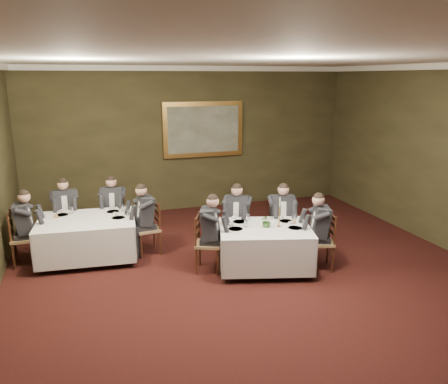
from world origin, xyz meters
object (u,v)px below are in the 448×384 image
chair_main_backright (281,237)px  chair_sec_endleft (25,249)px  chair_sec_backright (115,226)px  diner_sec_endright (147,228)px  chair_main_endleft (208,255)px  centerpiece (267,220)px  chair_main_backleft (237,238)px  chair_sec_endright (148,239)px  diner_main_backright (281,226)px  diner_main_endright (321,240)px  diner_main_endleft (208,242)px  diner_main_backleft (237,226)px  table_main (265,245)px  chair_main_endright (321,253)px  candlestick (279,216)px  chair_sec_backleft (67,230)px  diner_sec_backright (114,216)px  diner_sec_endleft (24,237)px  table_second (88,235)px  painting (203,129)px  diner_sec_backleft (66,219)px

chair_main_backright → chair_sec_endleft: 4.67m
chair_sec_backright → diner_sec_endright: (0.54, -0.93, 0.23)m
chair_main_endleft → centerpiece: 1.18m
chair_main_backleft → diner_sec_endright: bearing=15.1°
chair_sec_endleft → chair_sec_endright: bearing=83.5°
diner_main_backright → chair_sec_endleft: size_ratio=1.35×
diner_main_endright → diner_main_endleft: bearing=92.8°
diner_main_backleft → chair_sec_endleft: bearing=20.8°
table_main → chair_main_backright: (0.61, 0.66, -0.17)m
chair_sec_endleft → chair_main_endright: bearing=68.6°
chair_main_backleft → chair_main_backright: bearing=-165.0°
candlestick → diner_main_endright: bearing=-18.2°
table_main → diner_sec_endright: size_ratio=1.35×
table_main → chair_sec_backleft: bearing=144.5°
diner_main_endleft → chair_sec_endleft: bearing=-89.8°
diner_main_backright → chair_sec_backright: size_ratio=1.35×
chair_main_backleft → chair_sec_backleft: 3.42m
diner_main_backright → diner_main_endright: 0.96m
chair_main_endright → diner_sec_backright: (-3.31, 2.51, 0.23)m
centerpiece → diner_sec_endleft: bearing=159.4°
table_second → diner_main_backright: (3.51, -0.77, 0.06)m
diner_sec_backright → diner_main_backright: bearing=163.1°
chair_main_backleft → diner_main_backright: 0.86m
chair_main_backright → diner_main_endleft: bearing=27.0°
chair_main_backright → chair_sec_endleft: size_ratio=1.00×
diner_main_backright → diner_main_endleft: 1.59m
chair_sec_endleft → diner_sec_endleft: 0.23m
chair_main_endright → diner_sec_endleft: (-4.92, 1.77, 0.23)m
chair_main_backright → diner_sec_backright: size_ratio=0.74×
diner_main_backright → diner_sec_endright: 2.53m
centerpiece → painting: (-0.03, 3.93, 1.11)m
diner_sec_backleft → chair_sec_endleft: diner_sec_backleft is taller
diner_sec_backleft → chair_sec_backright: (0.92, -0.07, -0.23)m
diner_main_backright → diner_sec_backleft: bearing=-10.8°
chair_main_backleft → chair_main_endright: same height
diner_sec_backleft → chair_sec_endright: (1.47, -1.00, -0.23)m
chair_main_endright → diner_sec_backleft: size_ratio=0.74×
diner_main_endright → diner_sec_endleft: size_ratio=1.00×
chair_main_backleft → diner_main_endright: size_ratio=0.74×
diner_main_backright → candlestick: bearing=74.1°
painting → chair_sec_endright: bearing=-124.8°
diner_main_endleft → diner_sec_backright: 2.45m
diner_sec_endleft → painting: size_ratio=0.67×
diner_sec_backright → chair_sec_endleft: bearing=35.9°
diner_main_backright → diner_sec_backright: same height
chair_main_endleft → chair_sec_endleft: 3.28m
table_second → chair_sec_backright: chair_sec_backright is taller
table_main → chair_main_backleft: 0.91m
table_second → chair_sec_backright: 1.01m
chair_sec_endleft → centerpiece: 4.33m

